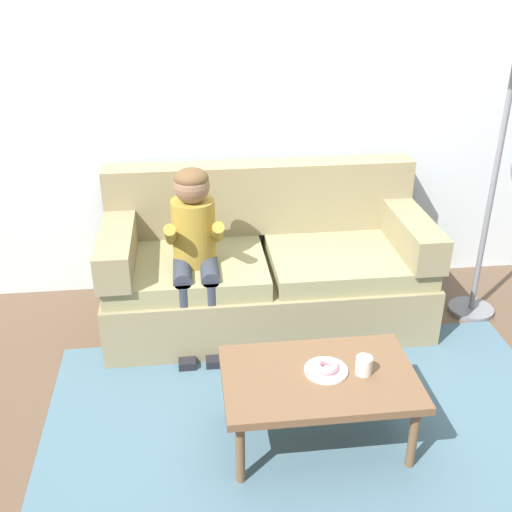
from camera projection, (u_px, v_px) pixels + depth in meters
The scene contains 9 objects.
ground at pixel (301, 395), 3.43m from camera, with size 10.00×10.00×0.00m, color brown.
wall_back at pixel (269, 88), 4.05m from camera, with size 8.00×0.10×2.80m, color silver.
area_rug at pixel (310, 425), 3.21m from camera, with size 2.73×1.66×0.01m, color #476675.
couch at pixel (265, 269), 4.02m from camera, with size 2.03×0.90×0.97m.
coffee_table at pixel (319, 382), 2.97m from camera, with size 0.93×0.60×0.40m.
person_child at pixel (194, 242), 3.65m from camera, with size 0.34×0.58×1.10m.
plate at pixel (326, 370), 2.97m from camera, with size 0.21×0.21×0.01m, color white.
donut at pixel (326, 366), 2.96m from camera, with size 0.12×0.12×0.04m, color pink.
mug at pixel (364, 365), 2.94m from camera, with size 0.08×0.08×0.09m, color silver.
Camera 1 is at (-0.57, -2.68, 2.23)m, focal length 43.38 mm.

